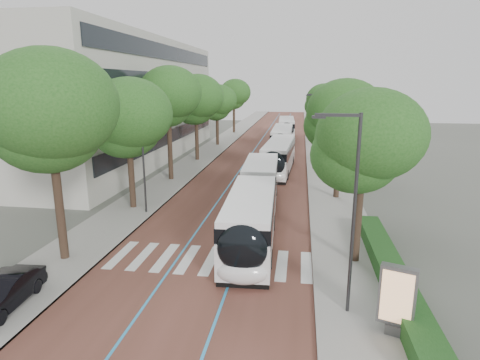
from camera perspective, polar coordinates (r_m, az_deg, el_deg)
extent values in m
plane|color=#51544C|center=(20.82, -5.36, -12.48)|extent=(160.00, 160.00, 0.00)
cube|color=#563126|center=(59.00, 3.97, 4.79)|extent=(11.00, 140.00, 0.02)
cube|color=gray|center=(60.05, -3.21, 5.01)|extent=(4.00, 140.00, 0.12)
cube|color=gray|center=(58.88, 11.28, 4.59)|extent=(4.00, 140.00, 0.12)
cube|color=gray|center=(59.70, -1.42, 4.98)|extent=(0.20, 140.00, 0.14)
cube|color=gray|center=(58.82, 9.43, 4.66)|extent=(0.20, 140.00, 0.14)
cube|color=silver|center=(23.20, -16.53, -10.11)|extent=(0.55, 3.60, 0.01)
cube|color=silver|center=(22.72, -13.62, -10.44)|extent=(0.55, 3.60, 0.01)
cube|color=silver|center=(22.29, -10.59, -10.75)|extent=(0.55, 3.60, 0.01)
cube|color=silver|center=(21.94, -7.44, -11.05)|extent=(0.55, 3.60, 0.01)
cube|color=silver|center=(21.65, -4.19, -11.32)|extent=(0.55, 3.60, 0.01)
cube|color=silver|center=(21.42, -0.86, -11.56)|extent=(0.55, 3.60, 0.01)
cube|color=silver|center=(21.27, 2.53, -11.76)|extent=(0.55, 3.60, 0.01)
cube|color=silver|center=(21.20, 5.97, -11.93)|extent=(0.55, 3.60, 0.01)
cube|color=silver|center=(21.19, 9.42, -12.06)|extent=(0.55, 3.60, 0.01)
cube|color=#2991D0|center=(59.15, 2.42, 4.85)|extent=(0.12, 126.00, 0.01)
cube|color=#2991D0|center=(58.90, 5.52, 4.76)|extent=(0.12, 126.00, 0.01)
cube|color=#A6A39A|center=(52.09, -19.40, 10.60)|extent=(18.00, 40.00, 14.00)
cube|color=black|center=(48.90, -9.54, 6.32)|extent=(0.12, 38.00, 1.60)
cube|color=black|center=(48.60, -9.69, 10.06)|extent=(0.12, 38.00, 1.60)
cube|color=black|center=(48.51, -9.85, 13.83)|extent=(0.12, 38.00, 1.60)
cube|color=black|center=(48.61, -10.00, 17.36)|extent=(0.12, 38.00, 1.60)
cube|color=#184116|center=(20.56, 20.69, -12.13)|extent=(1.20, 14.00, 0.80)
cylinder|color=#2E2E31|center=(16.07, 15.87, -5.17)|extent=(0.14, 0.14, 8.00)
cube|color=#2E2E31|center=(15.20, 13.82, 8.96)|extent=(1.70, 0.12, 0.12)
cube|color=#2E2E31|center=(15.16, 11.14, 8.78)|extent=(0.50, 0.20, 0.10)
cylinder|color=#2E2E31|center=(40.47, 11.63, 6.30)|extent=(0.14, 0.14, 8.00)
cube|color=#2E2E31|center=(40.14, 10.73, 11.87)|extent=(1.70, 0.12, 0.12)
cube|color=#2E2E31|center=(40.12, 9.71, 11.80)|extent=(0.50, 0.20, 0.10)
cylinder|color=#2E2E31|center=(28.68, -13.61, 3.20)|extent=(0.14, 0.14, 8.00)
cylinder|color=black|center=(22.75, -24.23, -4.14)|extent=(0.44, 0.44, 5.34)
ellipsoid|color=#1C4D18|center=(21.86, -25.49, 8.07)|extent=(6.41, 6.41, 5.45)
cylinder|color=black|center=(30.49, -15.16, 0.20)|extent=(0.44, 0.44, 4.57)
ellipsoid|color=#1C4D18|center=(29.82, -15.66, 7.99)|extent=(5.94, 5.94, 5.05)
cylinder|color=black|center=(38.64, -9.90, 3.91)|extent=(0.44, 0.44, 5.42)
ellipsoid|color=#1C4D18|center=(38.12, -10.21, 11.22)|extent=(5.74, 5.74, 4.88)
cylinder|color=black|center=(48.14, -6.16, 5.66)|extent=(0.44, 0.44, 4.92)
ellipsoid|color=#1C4D18|center=(47.72, -6.30, 10.99)|extent=(6.05, 6.05, 5.14)
cylinder|color=black|center=(59.77, -3.24, 6.99)|extent=(0.44, 0.44, 4.29)
ellipsoid|color=#1C4D18|center=(59.44, -3.29, 10.72)|extent=(5.27, 5.27, 4.48)
cylinder|color=black|center=(74.41, -0.86, 8.55)|extent=(0.44, 0.44, 4.82)
ellipsoid|color=#1C4D18|center=(74.14, -0.88, 11.92)|extent=(5.58, 5.58, 4.75)
cylinder|color=black|center=(21.50, 16.33, -5.84)|extent=(0.44, 0.44, 4.36)
ellipsoid|color=#1C4D18|center=(20.56, 17.07, 4.64)|extent=(5.26, 5.26, 4.47)
cylinder|color=black|center=(32.98, 13.69, 1.24)|extent=(0.44, 0.44, 4.52)
ellipsoid|color=#1C4D18|center=(32.37, 14.10, 8.36)|extent=(5.96, 5.96, 5.06)
cylinder|color=black|center=(46.74, 12.26, 4.75)|extent=(0.44, 0.44, 4.23)
ellipsoid|color=#1C4D18|center=(46.31, 12.51, 9.45)|extent=(5.06, 5.06, 4.30)
cylinder|color=black|center=(62.57, 11.41, 7.07)|extent=(0.44, 0.44, 4.35)
ellipsoid|color=#1C4D18|center=(62.25, 11.58, 10.68)|extent=(5.37, 5.37, 4.57)
cylinder|color=black|center=(27.21, 2.43, -2.05)|extent=(2.33, 0.99, 2.30)
cube|color=silver|center=(22.51, 1.53, -6.86)|extent=(2.88, 9.45, 1.82)
cube|color=black|center=(22.13, 1.55, -4.09)|extent=(2.91, 9.27, 0.97)
cube|color=white|center=(21.94, 1.56, -2.50)|extent=(2.82, 9.27, 0.31)
cube|color=black|center=(22.91, 1.51, -9.40)|extent=(2.82, 9.08, 0.35)
cube|color=silver|center=(31.51, 2.95, -0.82)|extent=(2.81, 7.84, 1.82)
cube|color=black|center=(31.24, 2.98, 1.21)|extent=(2.85, 7.68, 0.97)
cube|color=white|center=(31.11, 2.99, 2.36)|extent=(2.76, 7.68, 0.31)
cube|color=black|center=(31.80, 2.93, -2.71)|extent=(2.75, 7.52, 0.35)
ellipsoid|color=black|center=(18.05, 0.34, -9.70)|extent=(2.39, 1.20, 2.28)
ellipsoid|color=silver|center=(18.49, 0.32, -13.00)|extent=(2.39, 1.10, 1.14)
cylinder|color=black|center=(20.83, -2.17, -10.90)|extent=(0.34, 1.01, 1.00)
cylinder|color=black|center=(20.64, 4.17, -11.16)|extent=(0.34, 1.01, 1.00)
cylinder|color=black|center=(33.39, 1.17, -1.31)|extent=(0.34, 1.01, 1.00)
cylinder|color=black|center=(33.28, 5.05, -1.42)|extent=(0.34, 1.01, 1.00)
cylinder|color=black|center=(25.75, -0.43, -5.95)|extent=(0.34, 1.01, 1.00)
cylinder|color=black|center=(25.60, 4.63, -6.12)|extent=(0.34, 1.01, 1.00)
cube|color=silver|center=(42.25, 5.56, 2.90)|extent=(3.04, 12.10, 1.82)
cube|color=black|center=(42.05, 5.60, 4.42)|extent=(3.07, 11.86, 0.97)
cube|color=white|center=(41.95, 5.62, 5.28)|extent=(2.98, 11.86, 0.31)
cube|color=black|center=(42.47, 5.53, 1.46)|extent=(2.97, 11.62, 0.35)
ellipsoid|color=black|center=(36.40, 4.67, 2.34)|extent=(2.40, 1.20, 2.28)
ellipsoid|color=silver|center=(36.59, 4.62, 0.58)|extent=(2.39, 1.10, 1.14)
cylinder|color=black|center=(39.03, 3.36, 0.89)|extent=(0.34, 1.01, 1.00)
cylinder|color=black|center=(38.80, 6.67, 0.74)|extent=(0.34, 1.01, 1.00)
cylinder|color=black|center=(46.22, 4.62, 2.89)|extent=(0.34, 1.01, 1.00)
cylinder|color=black|center=(46.03, 7.42, 2.78)|extent=(0.34, 1.01, 1.00)
cube|color=silver|center=(54.98, 6.00, 5.41)|extent=(2.53, 12.01, 1.82)
cube|color=black|center=(54.83, 6.03, 6.59)|extent=(2.57, 11.77, 0.97)
cube|color=white|center=(54.75, 6.05, 7.26)|extent=(2.48, 11.77, 0.31)
cube|color=black|center=(55.15, 5.98, 4.29)|extent=(2.48, 11.53, 0.35)
ellipsoid|color=black|center=(49.09, 5.71, 5.29)|extent=(2.35, 1.11, 2.28)
ellipsoid|color=silver|center=(49.22, 5.68, 3.97)|extent=(2.35, 1.01, 1.14)
cylinder|color=black|center=(51.61, 4.54, 4.04)|extent=(0.30, 1.00, 1.00)
cylinder|color=black|center=(51.51, 7.06, 3.96)|extent=(0.30, 1.00, 1.00)
cylinder|color=black|center=(58.90, 5.05, 5.24)|extent=(0.30, 1.00, 1.00)
cylinder|color=black|center=(58.81, 7.26, 5.17)|extent=(0.30, 1.00, 1.00)
cube|color=silver|center=(68.64, 6.60, 7.05)|extent=(2.99, 12.09, 1.82)
cube|color=black|center=(68.52, 6.63, 8.00)|extent=(3.02, 11.85, 0.97)
cube|color=white|center=(68.46, 6.64, 8.54)|extent=(2.93, 11.85, 0.31)
cube|color=black|center=(68.77, 6.58, 6.16)|extent=(2.92, 11.61, 0.35)
ellipsoid|color=black|center=(62.74, 6.64, 7.11)|extent=(2.39, 1.20, 2.28)
ellipsoid|color=silver|center=(62.83, 6.61, 6.07)|extent=(2.39, 1.10, 1.14)
cylinder|color=black|center=(65.16, 5.60, 6.05)|extent=(0.34, 1.01, 1.00)
cylinder|color=black|center=(65.18, 7.59, 6.00)|extent=(0.34, 1.01, 1.00)
cylinder|color=black|center=(72.50, 5.68, 6.83)|extent=(0.34, 1.01, 1.00)
cylinder|color=black|center=(72.52, 7.48, 6.78)|extent=(0.34, 1.01, 1.00)
cube|color=#59595B|center=(16.83, 21.03, -19.06)|extent=(0.73, 0.67, 0.40)
cube|color=#59595B|center=(16.17, 21.45, -15.04)|extent=(1.33, 0.76, 2.28)
cube|color=#F2B580|center=(16.00, 21.36, -15.35)|extent=(1.03, 0.39, 1.98)
imported|color=black|center=(19.61, -30.60, -13.63)|extent=(1.73, 4.20, 1.35)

